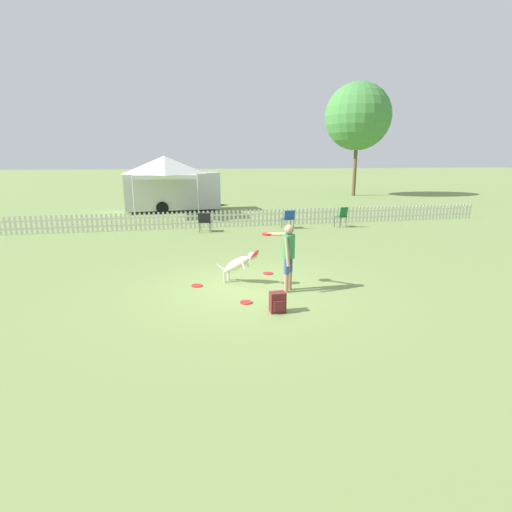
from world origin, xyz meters
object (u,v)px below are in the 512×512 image
at_px(handler_person, 287,250).
at_px(tree_left_grove, 358,117).
at_px(backpack_on_grass, 278,302).
at_px(frisbee_near_dog, 197,286).
at_px(leaping_dog, 239,263).
at_px(frisbee_midfield, 268,273).
at_px(folding_chair_green_right, 288,218).
at_px(folding_chair_center, 205,220).
at_px(equipment_trailer, 172,191).
at_px(frisbee_near_handler, 246,302).
at_px(folding_chair_blue_left, 342,215).
at_px(canopy_tent_main, 165,167).

xyz_separation_m(handler_person, tree_left_grove, (12.79, 22.61, 5.34)).
height_order(handler_person, backpack_on_grass, handler_person).
bearing_deg(handler_person, frisbee_near_dog, 108.08).
bearing_deg(frisbee_near_dog, leaping_dog, 0.12).
xyz_separation_m(frisbee_midfield, folding_chair_green_right, (2.66, 6.72, 0.48)).
bearing_deg(tree_left_grove, handler_person, -119.49).
height_order(folding_chair_center, equipment_trailer, equipment_trailer).
height_order(leaping_dog, tree_left_grove, tree_left_grove).
bearing_deg(tree_left_grove, frisbee_near_handler, -120.87).
xyz_separation_m(leaping_dog, folding_chair_blue_left, (6.02, 7.20, 0.05)).
bearing_deg(leaping_dog, folding_chair_blue_left, 179.85).
distance_m(frisbee_near_handler, folding_chair_green_right, 9.53).
distance_m(frisbee_near_handler, frisbee_midfield, 2.29).
height_order(folding_chair_blue_left, folding_chair_green_right, folding_chair_blue_left).
height_order(frisbee_near_dog, equipment_trailer, equipment_trailer).
height_order(frisbee_midfield, equipment_trailer, equipment_trailer).
bearing_deg(tree_left_grove, equipment_trailer, -154.85).
xyz_separation_m(frisbee_near_handler, folding_chair_green_right, (3.68, 8.78, 0.48)).
height_order(frisbee_midfield, canopy_tent_main, canopy_tent_main).
bearing_deg(folding_chair_center, tree_left_grove, -120.84).
distance_m(frisbee_midfield, tree_left_grove, 25.54).
bearing_deg(frisbee_near_dog, handler_person, -21.68).
distance_m(frisbee_midfield, folding_chair_center, 6.78).
xyz_separation_m(equipment_trailer, tree_left_grove, (15.04, 7.06, 5.12)).
relative_size(frisbee_near_dog, folding_chair_blue_left, 0.29).
relative_size(handler_person, folding_chair_green_right, 1.91).
relative_size(leaping_dog, folding_chair_center, 1.25).
xyz_separation_m(leaping_dog, frisbee_near_handler, (-0.10, -1.40, -0.50)).
height_order(backpack_on_grass, equipment_trailer, equipment_trailer).
distance_m(handler_person, frisbee_near_handler, 1.57).
bearing_deg(folding_chair_center, folding_chair_green_right, -166.41).
relative_size(frisbee_midfield, folding_chair_blue_left, 0.29).
bearing_deg(equipment_trailer, frisbee_midfield, -85.59).
relative_size(frisbee_midfield, backpack_on_grass, 0.64).
height_order(frisbee_near_dog, backpack_on_grass, backpack_on_grass).
bearing_deg(frisbee_near_handler, frisbee_near_dog, 123.81).
distance_m(leaping_dog, frisbee_midfield, 1.22).
bearing_deg(backpack_on_grass, leaping_dog, 101.33).
relative_size(handler_person, backpack_on_grass, 3.75).
bearing_deg(frisbee_near_dog, frisbee_midfield, 18.63).
xyz_separation_m(folding_chair_green_right, equipment_trailer, (-4.85, 7.36, 0.70)).
distance_m(handler_person, tree_left_grove, 26.52).
distance_m(leaping_dog, backpack_on_grass, 2.12).
bearing_deg(tree_left_grove, canopy_tent_main, -148.19).
distance_m(frisbee_near_handler, folding_chair_center, 8.75).
distance_m(handler_person, folding_chair_center, 8.23).
xyz_separation_m(folding_chair_center, folding_chair_green_right, (3.68, 0.04, 0.00)).
bearing_deg(handler_person, canopy_tent_main, 51.02).
bearing_deg(tree_left_grove, folding_chair_green_right, -125.25).
bearing_deg(frisbee_midfield, backpack_on_grass, -100.40).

